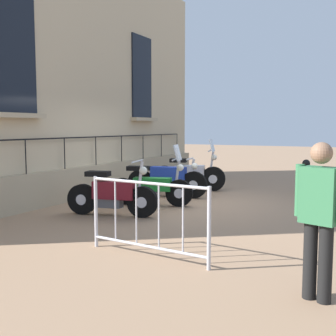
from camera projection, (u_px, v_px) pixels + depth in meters
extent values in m
plane|color=#9E7A5B|center=(178.00, 202.00, 9.83)|extent=(60.00, 60.00, 0.00)
cube|color=#C6B28E|center=(81.00, 73.00, 10.79)|extent=(0.60, 11.36, 6.33)
cube|color=tan|center=(95.00, 180.00, 10.89)|extent=(0.20, 11.36, 0.79)
cube|color=black|center=(142.00, 77.00, 12.84)|extent=(0.06, 1.10, 2.47)
cube|color=tan|center=(144.00, 119.00, 12.93)|extent=(0.24, 1.30, 0.10)
cube|color=black|center=(14.00, 51.00, 8.42)|extent=(0.06, 1.10, 2.47)
cube|color=tan|center=(19.00, 115.00, 8.51)|extent=(0.24, 1.30, 0.10)
cube|color=black|center=(96.00, 137.00, 10.76)|extent=(0.03, 9.54, 0.03)
cylinder|color=black|center=(26.00, 157.00, 8.69)|extent=(0.02, 0.02, 0.72)
cylinder|color=black|center=(65.00, 154.00, 9.74)|extent=(0.02, 0.02, 0.72)
cylinder|color=black|center=(96.00, 151.00, 10.80)|extent=(0.02, 0.02, 0.72)
cylinder|color=black|center=(122.00, 149.00, 11.85)|extent=(0.02, 0.02, 0.72)
cylinder|color=black|center=(143.00, 147.00, 12.91)|extent=(0.02, 0.02, 0.72)
cylinder|color=black|center=(161.00, 145.00, 13.96)|extent=(0.02, 0.02, 0.72)
cylinder|color=black|center=(177.00, 144.00, 15.01)|extent=(0.02, 0.02, 0.72)
cylinder|color=black|center=(142.00, 202.00, 8.18)|extent=(0.63, 0.28, 0.61)
cylinder|color=silver|center=(142.00, 202.00, 8.18)|extent=(0.25, 0.20, 0.21)
cylinder|color=black|center=(82.00, 199.00, 8.48)|extent=(0.63, 0.28, 0.61)
cylinder|color=silver|center=(82.00, 199.00, 8.48)|extent=(0.25, 0.20, 0.21)
cube|color=maroon|center=(114.00, 190.00, 8.30)|extent=(0.88, 0.48, 0.34)
cube|color=#4C4C51|center=(110.00, 202.00, 8.34)|extent=(0.54, 0.34, 0.21)
cube|color=black|center=(98.00, 174.00, 8.35)|extent=(0.51, 0.37, 0.10)
cylinder|color=silver|center=(140.00, 182.00, 8.15)|extent=(0.17, 0.10, 0.80)
cylinder|color=silver|center=(137.00, 161.00, 8.12)|extent=(0.19, 0.64, 0.04)
sphere|color=white|center=(143.00, 171.00, 8.11)|extent=(0.16, 0.16, 0.16)
cylinder|color=silver|center=(105.00, 205.00, 8.55)|extent=(0.75, 0.25, 0.08)
cylinder|color=black|center=(179.00, 193.00, 9.29)|extent=(0.62, 0.30, 0.61)
cylinder|color=silver|center=(179.00, 193.00, 9.29)|extent=(0.25, 0.20, 0.21)
cylinder|color=black|center=(122.00, 191.00, 9.54)|extent=(0.62, 0.30, 0.61)
cylinder|color=silver|center=(122.00, 191.00, 9.54)|extent=(0.25, 0.20, 0.21)
cube|color=#1E842D|center=(153.00, 184.00, 9.39)|extent=(0.88, 0.50, 0.29)
cube|color=#4C4C51|center=(148.00, 193.00, 9.43)|extent=(0.54, 0.35, 0.21)
cube|color=black|center=(138.00, 168.00, 9.42)|extent=(0.52, 0.37, 0.10)
cylinder|color=silver|center=(177.00, 176.00, 9.27)|extent=(0.17, 0.10, 0.76)
cylinder|color=silver|center=(175.00, 159.00, 9.24)|extent=(0.20, 0.59, 0.04)
sphere|color=white|center=(180.00, 168.00, 9.23)|extent=(0.16, 0.16, 0.16)
cylinder|color=silver|center=(143.00, 197.00, 9.62)|extent=(0.75, 0.29, 0.08)
cube|color=silver|center=(178.00, 153.00, 9.21)|extent=(0.26, 0.51, 0.36)
cylinder|color=black|center=(194.00, 185.00, 10.36)|extent=(0.68, 0.22, 0.67)
cylinder|color=silver|center=(194.00, 185.00, 10.36)|extent=(0.25, 0.17, 0.23)
cylinder|color=black|center=(141.00, 183.00, 10.80)|extent=(0.68, 0.22, 0.67)
cylinder|color=silver|center=(141.00, 183.00, 10.80)|extent=(0.25, 0.17, 0.23)
cube|color=#1E389E|center=(168.00, 175.00, 10.54)|extent=(0.93, 0.40, 0.39)
cube|color=#4C4C51|center=(165.00, 185.00, 10.60)|extent=(0.56, 0.30, 0.23)
cube|color=black|center=(155.00, 168.00, 10.64)|extent=(0.53, 0.32, 0.10)
cylinder|color=silver|center=(192.00, 172.00, 10.35)|extent=(0.17, 0.08, 0.66)
cylinder|color=silver|center=(190.00, 159.00, 10.33)|extent=(0.13, 0.58, 0.04)
sphere|color=white|center=(195.00, 166.00, 10.31)|extent=(0.16, 0.16, 0.16)
cylinder|color=silver|center=(160.00, 188.00, 10.80)|extent=(0.81, 0.21, 0.08)
cylinder|color=black|center=(213.00, 179.00, 11.54)|extent=(0.69, 0.32, 0.67)
cylinder|color=silver|center=(213.00, 179.00, 11.54)|extent=(0.27, 0.22, 0.24)
cylinder|color=black|center=(164.00, 178.00, 11.81)|extent=(0.69, 0.32, 0.67)
cylinder|color=silver|center=(164.00, 178.00, 11.81)|extent=(0.27, 0.22, 0.24)
cube|color=#B2B2BC|center=(190.00, 171.00, 11.65)|extent=(0.87, 0.55, 0.32)
cube|color=#4C4C51|center=(186.00, 179.00, 11.69)|extent=(0.54, 0.39, 0.24)
cube|color=black|center=(178.00, 160.00, 11.68)|extent=(0.52, 0.42, 0.10)
cylinder|color=silver|center=(211.00, 165.00, 11.51)|extent=(0.17, 0.10, 0.78)
cylinder|color=silver|center=(210.00, 151.00, 11.48)|extent=(0.24, 0.72, 0.04)
sphere|color=white|center=(214.00, 157.00, 11.48)|extent=(0.16, 0.16, 0.16)
cylinder|color=silver|center=(182.00, 183.00, 11.91)|extent=(0.72, 0.28, 0.08)
cube|color=silver|center=(212.00, 145.00, 11.46)|extent=(0.28, 0.62, 0.36)
cylinder|color=#B7B7BF|center=(96.00, 212.00, 6.16)|extent=(0.05, 0.05, 1.05)
cylinder|color=#B7B7BF|center=(209.00, 229.00, 5.14)|extent=(0.05, 0.05, 1.05)
cylinder|color=#B7B7BF|center=(147.00, 183.00, 5.60)|extent=(1.87, 0.23, 0.04)
cylinder|color=#B7B7BF|center=(148.00, 246.00, 5.69)|extent=(1.87, 0.23, 0.04)
cylinder|color=#B7B7BF|center=(115.00, 209.00, 5.95)|extent=(0.02, 0.02, 0.87)
cylinder|color=#B7B7BF|center=(136.00, 212.00, 5.74)|extent=(0.02, 0.02, 0.87)
cylinder|color=#B7B7BF|center=(159.00, 215.00, 5.54)|extent=(0.02, 0.02, 0.87)
cylinder|color=#B7B7BF|center=(183.00, 219.00, 5.34)|extent=(0.02, 0.02, 0.87)
cylinder|color=black|center=(306.00, 179.00, 11.08)|extent=(0.23, 0.23, 0.76)
sphere|color=black|center=(306.00, 163.00, 11.04)|extent=(0.20, 0.20, 0.20)
cylinder|color=black|center=(325.00, 264.00, 4.19)|extent=(0.14, 0.14, 0.80)
cylinder|color=black|center=(310.00, 260.00, 4.30)|extent=(0.14, 0.14, 0.80)
cube|color=#337247|center=(320.00, 195.00, 4.18)|extent=(0.41, 0.31, 0.57)
sphere|color=#8C664C|center=(322.00, 153.00, 4.14)|extent=(0.22, 0.22, 0.22)
cylinder|color=#337247|center=(300.00, 190.00, 4.33)|extent=(0.09, 0.09, 0.54)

